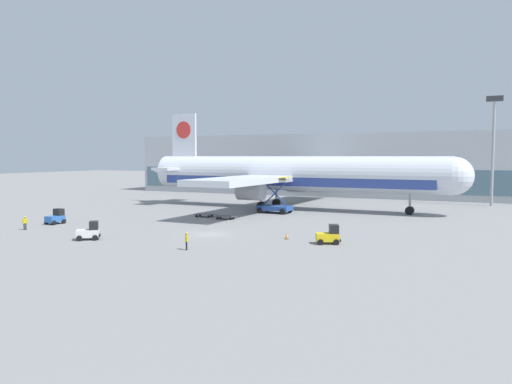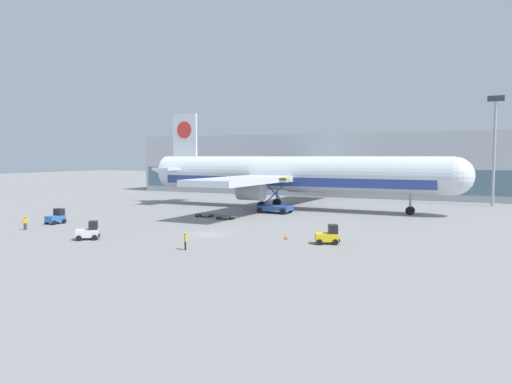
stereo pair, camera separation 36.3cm
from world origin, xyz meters
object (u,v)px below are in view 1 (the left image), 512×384
(baggage_tug_foreground, at_px, (56,217))
(airplane_main, at_px, (287,175))
(baggage_tug_far, at_px, (329,235))
(ground_crew_near, at_px, (186,240))
(baggage_dolly_lead, at_px, (204,214))
(traffic_cone_near, at_px, (287,236))
(scissor_lift_loader, at_px, (275,199))
(baggage_dolly_second, at_px, (225,216))
(ground_crew_far, at_px, (25,222))
(light_mast, at_px, (493,141))
(baggage_tug_mid, at_px, (89,232))

(baggage_tug_foreground, bearing_deg, airplane_main, -31.61)
(baggage_tug_foreground, bearing_deg, baggage_tug_far, -87.02)
(ground_crew_near, bearing_deg, baggage_dolly_lead, 164.93)
(baggage_tug_foreground, distance_m, traffic_cone_near, 32.39)
(traffic_cone_near, bearing_deg, scissor_lift_loader, 115.68)
(airplane_main, bearing_deg, baggage_dolly_second, -97.26)
(baggage_tug_far, xyz_separation_m, ground_crew_far, (-36.59, -6.26, 0.11))
(baggage_tug_foreground, xyz_separation_m, baggage_tug_far, (37.42, 0.62, 0.00))
(baggage_dolly_second, bearing_deg, scissor_lift_loader, 63.52)
(light_mast, bearing_deg, ground_crew_near, -114.39)
(baggage_tug_mid, distance_m, ground_crew_near, 12.77)
(scissor_lift_loader, relative_size, baggage_dolly_second, 1.51)
(baggage_tug_mid, relative_size, traffic_cone_near, 3.93)
(baggage_dolly_second, bearing_deg, traffic_cone_near, -48.85)
(baggage_tug_mid, distance_m, traffic_cone_near, 21.35)
(light_mast, bearing_deg, baggage_tug_mid, -124.04)
(baggage_tug_mid, xyz_separation_m, ground_crew_far, (-12.36, 2.18, 0.11))
(light_mast, height_order, baggage_dolly_second, light_mast)
(baggage_dolly_lead, relative_size, ground_crew_near, 2.19)
(baggage_dolly_second, xyz_separation_m, ground_crew_far, (-17.29, -19.54, 0.60))
(baggage_tug_far, bearing_deg, ground_crew_near, -165.92)
(baggage_dolly_second, xyz_separation_m, ground_crew_near, (7.82, -22.31, 0.62))
(scissor_lift_loader, height_order, baggage_tug_mid, scissor_lift_loader)
(airplane_main, distance_m, ground_crew_far, 42.13)
(scissor_lift_loader, xyz_separation_m, baggage_dolly_lead, (-7.51, -9.17, -1.77))
(airplane_main, relative_size, baggage_dolly_lead, 15.39)
(scissor_lift_loader, xyz_separation_m, ground_crew_far, (-20.70, -29.71, -1.17))
(baggage_tug_far, bearing_deg, ground_crew_far, 165.59)
(baggage_dolly_second, bearing_deg, baggage_tug_mid, -110.73)
(airplane_main, relative_size, baggage_tug_foreground, 23.18)
(light_mast, xyz_separation_m, ground_crew_near, (-26.86, -59.23, -10.65))
(ground_crew_near, height_order, traffic_cone_near, ground_crew_near)
(airplane_main, bearing_deg, baggage_tug_foreground, -122.25)
(light_mast, distance_m, baggage_dolly_lead, 54.04)
(baggage_tug_far, xyz_separation_m, traffic_cone_near, (-5.07, 0.94, -0.53))
(baggage_tug_foreground, xyz_separation_m, baggage_dolly_lead, (14.02, 14.91, -0.49))
(traffic_cone_near, bearing_deg, ground_crew_far, -167.13)
(ground_crew_far, bearing_deg, baggage_dolly_second, 13.35)
(scissor_lift_loader, bearing_deg, baggage_dolly_second, -107.15)
(light_mast, bearing_deg, baggage_dolly_second, -133.21)
(scissor_lift_loader, distance_m, baggage_dolly_lead, 11.98)
(baggage_dolly_lead, bearing_deg, baggage_dolly_second, -21.76)
(baggage_tug_foreground, relative_size, traffic_cone_near, 3.53)
(light_mast, bearing_deg, baggage_tug_foreground, -136.09)
(baggage_dolly_lead, bearing_deg, airplane_main, 59.59)
(light_mast, relative_size, ground_crew_near, 11.47)
(baggage_tug_mid, xyz_separation_m, baggage_dolly_second, (4.93, 21.72, -0.49))
(light_mast, bearing_deg, traffic_cone_near, -112.54)
(baggage_tug_mid, height_order, ground_crew_near, baggage_tug_mid)
(baggage_tug_mid, bearing_deg, ground_crew_far, 130.90)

